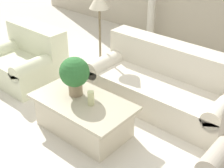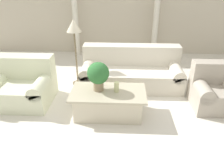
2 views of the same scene
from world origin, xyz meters
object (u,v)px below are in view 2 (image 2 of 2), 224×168
Objects in this scene: loveseat at (22,85)px; floor_lamp at (74,31)px; armchair at (214,90)px; sofa_long at (131,71)px; coffee_table at (108,102)px; potted_plant at (98,74)px.

loveseat is 0.80× the size of floor_lamp.
loveseat is at bearing 179.68° from armchair.
sofa_long is 1.81m from armchair.
armchair is (1.59, -0.86, -0.00)m from sofa_long.
loveseat is 1.83m from coffee_table.
potted_plant is 0.62× the size of armchair.
loveseat is at bearing -140.36° from floor_lamp.
sofa_long is 1.55m from floor_lamp.
coffee_table is (1.78, -0.42, -0.11)m from loveseat.
armchair is at bearing -28.57° from sofa_long.
sofa_long is at bearing 1.73° from floor_lamp.
floor_lamp is at bearing 123.52° from coffee_table.
potted_plant is at bearing -12.85° from loveseat.
potted_plant is 0.35× the size of floor_lamp.
armchair is at bearing -0.32° from loveseat.
armchair is (2.21, 0.34, -0.44)m from potted_plant.
sofa_long is 1.87× the size of loveseat.
coffee_table is 0.89× the size of floor_lamp.
floor_lamp is (-0.63, 1.17, 0.47)m from potted_plant.
coffee_table is 2.54× the size of potted_plant.
floor_lamp reaches higher than coffee_table.
loveseat reaches higher than armchair.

